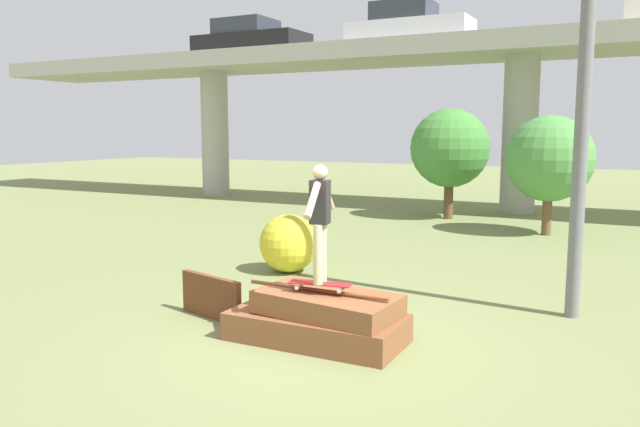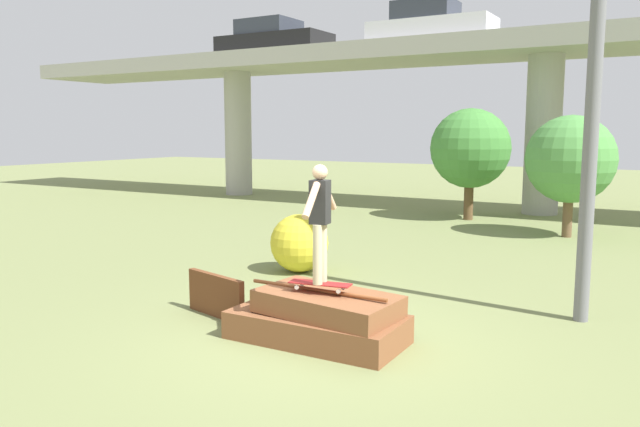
{
  "view_description": "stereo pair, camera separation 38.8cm",
  "coord_description": "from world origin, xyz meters",
  "px_view_note": "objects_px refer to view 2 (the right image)",
  "views": [
    {
      "loc": [
        3.59,
        -6.82,
        2.69
      ],
      "look_at": [
        0.07,
        -0.04,
        1.66
      ],
      "focal_mm": 35.0,
      "sensor_mm": 36.0,
      "label": 1
    },
    {
      "loc": [
        3.93,
        -6.63,
        2.69
      ],
      "look_at": [
        0.07,
        -0.04,
        1.66
      ],
      "focal_mm": 35.0,
      "sensor_mm": 36.0,
      "label": 2
    }
  ],
  "objects_px": {
    "skateboard": "(320,284)",
    "tree_behind_right": "(470,149)",
    "skater": "(320,216)",
    "car_on_overpass_right": "(429,25)",
    "utility_pole": "(596,57)",
    "car_on_overpass_far_right": "(272,40)",
    "tree_behind_left": "(571,159)",
    "bush_yellow_flowering": "(299,243)"
  },
  "relations": [
    {
      "from": "car_on_overpass_far_right",
      "to": "tree_behind_left",
      "type": "height_order",
      "value": "car_on_overpass_far_right"
    },
    {
      "from": "car_on_overpass_far_right",
      "to": "tree_behind_left",
      "type": "bearing_deg",
      "value": -18.35
    },
    {
      "from": "car_on_overpass_right",
      "to": "tree_behind_left",
      "type": "height_order",
      "value": "car_on_overpass_right"
    },
    {
      "from": "car_on_overpass_right",
      "to": "tree_behind_left",
      "type": "bearing_deg",
      "value": -35.06
    },
    {
      "from": "skateboard",
      "to": "tree_behind_right",
      "type": "distance_m",
      "value": 11.87
    },
    {
      "from": "utility_pole",
      "to": "bush_yellow_flowering",
      "type": "height_order",
      "value": "utility_pole"
    },
    {
      "from": "tree_behind_right",
      "to": "bush_yellow_flowering",
      "type": "distance_m",
      "value": 8.6
    },
    {
      "from": "car_on_overpass_right",
      "to": "utility_pole",
      "type": "bearing_deg",
      "value": -59.3
    },
    {
      "from": "skateboard",
      "to": "skater",
      "type": "bearing_deg",
      "value": 180.0
    },
    {
      "from": "car_on_overpass_right",
      "to": "car_on_overpass_far_right",
      "type": "xyz_separation_m",
      "value": [
        -6.45,
        0.24,
        -0.0
      ]
    },
    {
      "from": "utility_pole",
      "to": "skateboard",
      "type": "bearing_deg",
      "value": -135.66
    },
    {
      "from": "skateboard",
      "to": "tree_behind_right",
      "type": "relative_size",
      "value": 0.25
    },
    {
      "from": "tree_behind_right",
      "to": "bush_yellow_flowering",
      "type": "height_order",
      "value": "tree_behind_right"
    },
    {
      "from": "car_on_overpass_far_right",
      "to": "utility_pole",
      "type": "distance_m",
      "value": 17.21
    },
    {
      "from": "car_on_overpass_far_right",
      "to": "utility_pole",
      "type": "height_order",
      "value": "utility_pole"
    },
    {
      "from": "car_on_overpass_far_right",
      "to": "utility_pole",
      "type": "bearing_deg",
      "value": -40.73
    },
    {
      "from": "car_on_overpass_right",
      "to": "car_on_overpass_far_right",
      "type": "relative_size",
      "value": 0.93
    },
    {
      "from": "skater",
      "to": "tree_behind_left",
      "type": "bearing_deg",
      "value": 81.97
    },
    {
      "from": "bush_yellow_flowering",
      "to": "skater",
      "type": "bearing_deg",
      "value": -54.05
    },
    {
      "from": "skater",
      "to": "utility_pole",
      "type": "height_order",
      "value": "utility_pole"
    },
    {
      "from": "skater",
      "to": "car_on_overpass_right",
      "type": "relative_size",
      "value": 0.36
    },
    {
      "from": "skateboard",
      "to": "car_on_overpass_right",
      "type": "height_order",
      "value": "car_on_overpass_right"
    },
    {
      "from": "car_on_overpass_far_right",
      "to": "tree_behind_left",
      "type": "xyz_separation_m",
      "value": [
        11.58,
        -3.84,
        -4.17
      ]
    },
    {
      "from": "skater",
      "to": "bush_yellow_flowering",
      "type": "bearing_deg",
      "value": 125.95
    },
    {
      "from": "car_on_overpass_right",
      "to": "car_on_overpass_far_right",
      "type": "bearing_deg",
      "value": 177.86
    },
    {
      "from": "utility_pole",
      "to": "tree_behind_left",
      "type": "xyz_separation_m",
      "value": [
        -1.33,
        7.27,
        -1.71
      ]
    },
    {
      "from": "bush_yellow_flowering",
      "to": "skateboard",
      "type": "bearing_deg",
      "value": -54.05
    },
    {
      "from": "skater",
      "to": "tree_behind_left",
      "type": "xyz_separation_m",
      "value": [
        1.4,
        9.94,
        0.33
      ]
    },
    {
      "from": "car_on_overpass_far_right",
      "to": "bush_yellow_flowering",
      "type": "relative_size",
      "value": 4.0
    },
    {
      "from": "tree_behind_left",
      "to": "tree_behind_right",
      "type": "bearing_deg",
      "value": 150.46
    },
    {
      "from": "skater",
      "to": "tree_behind_right",
      "type": "distance_m",
      "value": 11.8
    },
    {
      "from": "tree_behind_left",
      "to": "tree_behind_right",
      "type": "height_order",
      "value": "tree_behind_right"
    },
    {
      "from": "skateboard",
      "to": "tree_behind_left",
      "type": "relative_size",
      "value": 0.27
    },
    {
      "from": "utility_pole",
      "to": "tree_behind_left",
      "type": "relative_size",
      "value": 2.31
    },
    {
      "from": "skateboard",
      "to": "utility_pole",
      "type": "height_order",
      "value": "utility_pole"
    },
    {
      "from": "utility_pole",
      "to": "tree_behind_right",
      "type": "bearing_deg",
      "value": 115.99
    },
    {
      "from": "skateboard",
      "to": "bush_yellow_flowering",
      "type": "height_order",
      "value": "bush_yellow_flowering"
    },
    {
      "from": "skateboard",
      "to": "car_on_overpass_far_right",
      "type": "xyz_separation_m",
      "value": [
        -10.18,
        13.78,
        5.35
      ]
    },
    {
      "from": "skateboard",
      "to": "utility_pole",
      "type": "bearing_deg",
      "value": 44.34
    },
    {
      "from": "utility_pole",
      "to": "tree_behind_left",
      "type": "height_order",
      "value": "utility_pole"
    },
    {
      "from": "car_on_overpass_right",
      "to": "utility_pole",
      "type": "distance_m",
      "value": 12.88
    },
    {
      "from": "skateboard",
      "to": "car_on_overpass_far_right",
      "type": "distance_m",
      "value": 17.95
    }
  ]
}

